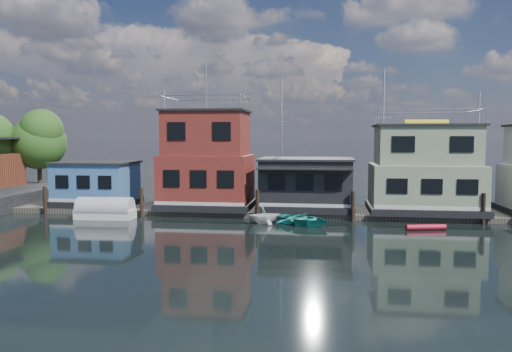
# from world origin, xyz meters

# --- Properties ---
(ground) EXTENTS (160.00, 160.00, 0.00)m
(ground) POSITION_xyz_m (0.00, 0.00, 0.00)
(ground) COLOR black
(ground) RESTS_ON ground
(dock) EXTENTS (48.00, 5.00, 0.40)m
(dock) POSITION_xyz_m (0.00, 12.00, 0.20)
(dock) COLOR #595147
(dock) RESTS_ON ground
(houseboat_blue) EXTENTS (6.40, 4.90, 3.66)m
(houseboat_blue) POSITION_xyz_m (-18.00, 12.00, 2.21)
(houseboat_blue) COLOR black
(houseboat_blue) RESTS_ON dock
(houseboat_red) EXTENTS (7.40, 5.90, 11.86)m
(houseboat_red) POSITION_xyz_m (-8.50, 12.00, 4.10)
(houseboat_red) COLOR black
(houseboat_red) RESTS_ON dock
(houseboat_dark) EXTENTS (7.40, 6.10, 4.06)m
(houseboat_dark) POSITION_xyz_m (-0.50, 11.98, 2.42)
(houseboat_dark) COLOR black
(houseboat_dark) RESTS_ON dock
(houseboat_green) EXTENTS (8.40, 5.90, 7.03)m
(houseboat_green) POSITION_xyz_m (8.50, 12.00, 3.55)
(houseboat_green) COLOR black
(houseboat_green) RESTS_ON dock
(pilings) EXTENTS (42.28, 0.28, 2.20)m
(pilings) POSITION_xyz_m (-0.33, 9.20, 1.10)
(pilings) COLOR #2D2116
(pilings) RESTS_ON ground
(background_masts) EXTENTS (36.40, 0.16, 12.00)m
(background_masts) POSITION_xyz_m (4.76, 18.00, 5.55)
(background_masts) COLOR silver
(background_masts) RESTS_ON ground
(red_kayak) EXTENTS (2.68, 0.98, 0.39)m
(red_kayak) POSITION_xyz_m (7.58, 6.34, 0.19)
(red_kayak) COLOR red
(red_kayak) RESTS_ON ground
(tarp_runabout) EXTENTS (4.36, 1.92, 1.74)m
(tarp_runabout) POSITION_xyz_m (-15.32, 7.78, 0.65)
(tarp_runabout) COLOR white
(tarp_runabout) RESTS_ON ground
(dinghy_teal) EXTENTS (4.80, 4.39, 0.81)m
(dinghy_teal) POSITION_xyz_m (-0.52, 7.23, 0.41)
(dinghy_teal) COLOR teal
(dinghy_teal) RESTS_ON ground
(dinghy_white) EXTENTS (2.98, 2.80, 1.26)m
(dinghy_white) POSITION_xyz_m (-3.25, 7.39, 0.63)
(dinghy_white) COLOR white
(dinghy_white) RESTS_ON ground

